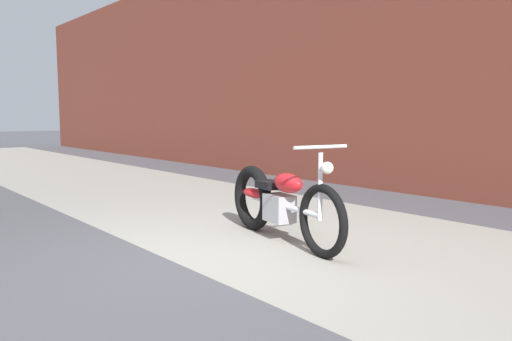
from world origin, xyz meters
TOP-DOWN VIEW (x-y plane):
  - ground_plane at (0.00, 0.00)m, footprint 80.00×80.00m
  - sidewalk_slab at (0.00, 1.75)m, footprint 36.00×3.50m
  - brick_building_wall at (0.00, 5.20)m, footprint 36.00×0.50m
  - motorcycle_red at (-0.16, 1.26)m, footprint 1.99×0.67m

SIDE VIEW (x-z plane):
  - ground_plane at x=0.00m, z-range 0.00..0.00m
  - sidewalk_slab at x=0.00m, z-range 0.00..0.01m
  - motorcycle_red at x=-0.16m, z-range -0.12..0.91m
  - brick_building_wall at x=0.00m, z-range 0.00..4.95m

